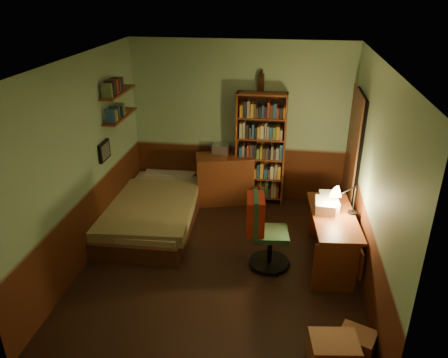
# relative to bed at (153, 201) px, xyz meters

# --- Properties ---
(floor) EXTENTS (3.50, 4.00, 0.02)m
(floor) POSITION_rel_bed_xyz_m (1.19, -0.95, -0.35)
(floor) COLOR black
(floor) RESTS_ON ground
(ceiling) EXTENTS (3.50, 4.00, 0.02)m
(ceiling) POSITION_rel_bed_xyz_m (1.19, -0.95, 2.27)
(ceiling) COLOR silver
(ceiling) RESTS_ON wall_back
(wall_back) EXTENTS (3.50, 0.02, 2.60)m
(wall_back) POSITION_rel_bed_xyz_m (1.19, 1.06, 0.96)
(wall_back) COLOR gray
(wall_back) RESTS_ON ground
(wall_left) EXTENTS (0.02, 4.00, 2.60)m
(wall_left) POSITION_rel_bed_xyz_m (-0.57, -0.95, 0.96)
(wall_left) COLOR gray
(wall_left) RESTS_ON ground
(wall_right) EXTENTS (0.02, 4.00, 2.60)m
(wall_right) POSITION_rel_bed_xyz_m (2.95, -0.95, 0.96)
(wall_right) COLOR gray
(wall_right) RESTS_ON ground
(wall_front) EXTENTS (3.50, 0.02, 2.60)m
(wall_front) POSITION_rel_bed_xyz_m (1.19, -2.96, 0.96)
(wall_front) COLOR gray
(wall_front) RESTS_ON ground
(doorway) EXTENTS (0.06, 0.90, 2.00)m
(doorway) POSITION_rel_bed_xyz_m (2.91, 0.35, 0.66)
(doorway) COLOR black
(doorway) RESTS_ON ground
(door_trim) EXTENTS (0.02, 0.98, 2.08)m
(door_trim) POSITION_rel_bed_xyz_m (2.88, 0.35, 0.66)
(door_trim) COLOR #462515
(door_trim) RESTS_ON ground
(bed) EXTENTS (1.28, 2.32, 0.68)m
(bed) POSITION_rel_bed_xyz_m (0.00, 0.00, 0.00)
(bed) COLOR olive
(bed) RESTS_ON ground
(dresser) EXTENTS (1.00, 0.67, 0.81)m
(dresser) POSITION_rel_bed_xyz_m (0.97, 0.81, 0.06)
(dresser) COLOR #642D16
(dresser) RESTS_ON ground
(mini_stereo) EXTENTS (0.28, 0.22, 0.14)m
(mini_stereo) POSITION_rel_bed_xyz_m (0.90, 0.94, 0.54)
(mini_stereo) COLOR #B2B2B7
(mini_stereo) RESTS_ON dresser
(bookshelf) EXTENTS (0.79, 0.25, 1.84)m
(bookshelf) POSITION_rel_bed_xyz_m (1.54, 0.90, 0.58)
(bookshelf) COLOR #642D16
(bookshelf) RESTS_ON ground
(bottle_left) EXTENTS (0.07, 0.07, 0.24)m
(bottle_left) POSITION_rel_bed_xyz_m (1.48, 1.01, 1.62)
(bottle_left) COLOR black
(bottle_left) RESTS_ON bookshelf
(bottle_right) EXTENTS (0.08, 0.08, 0.27)m
(bottle_right) POSITION_rel_bed_xyz_m (1.52, 1.01, 1.63)
(bottle_right) COLOR black
(bottle_right) RESTS_ON bookshelf
(desk) EXTENTS (0.64, 1.33, 0.69)m
(desk) POSITION_rel_bed_xyz_m (2.59, -0.70, 0.00)
(desk) COLOR #642D16
(desk) RESTS_ON ground
(paper_stack) EXTENTS (0.26, 0.34, 0.14)m
(paper_stack) POSITION_rel_bed_xyz_m (2.48, -0.58, 0.42)
(paper_stack) COLOR silver
(paper_stack) RESTS_ON desk
(desk_lamp) EXTENTS (0.22, 0.22, 0.61)m
(desk_lamp) POSITION_rel_bed_xyz_m (2.83, -0.61, 0.65)
(desk_lamp) COLOR black
(desk_lamp) RESTS_ON desk
(office_chair) EXTENTS (0.50, 0.45, 0.92)m
(office_chair) POSITION_rel_bed_xyz_m (1.82, -0.90, 0.12)
(office_chair) COLOR #2A4C32
(office_chair) RESTS_ON ground
(red_jacket) EXTENTS (0.29, 0.43, 0.47)m
(red_jacket) POSITION_rel_bed_xyz_m (1.97, -0.94, 0.81)
(red_jacket) COLOR #B12617
(red_jacket) RESTS_ON office_chair
(wall_shelf_lower) EXTENTS (0.20, 0.90, 0.03)m
(wall_shelf_lower) POSITION_rel_bed_xyz_m (-0.45, 0.15, 1.26)
(wall_shelf_lower) COLOR #642D16
(wall_shelf_lower) RESTS_ON wall_left
(wall_shelf_upper) EXTENTS (0.20, 0.90, 0.03)m
(wall_shelf_upper) POSITION_rel_bed_xyz_m (-0.45, 0.15, 1.61)
(wall_shelf_upper) COLOR #642D16
(wall_shelf_upper) RESTS_ON wall_left
(framed_picture) EXTENTS (0.04, 0.32, 0.26)m
(framed_picture) POSITION_rel_bed_xyz_m (-0.53, -0.35, 0.91)
(framed_picture) COLOR black
(framed_picture) RESTS_ON wall_left
(cardboard_box_a) EXTENTS (0.49, 0.41, 0.33)m
(cardboard_box_a) POSITION_rel_bed_xyz_m (2.50, -2.47, -0.17)
(cardboard_box_a) COLOR #976445
(cardboard_box_a) RESTS_ON ground
(cardboard_box_b) EXTENTS (0.42, 0.39, 0.24)m
(cardboard_box_b) POSITION_rel_bed_xyz_m (2.75, -2.25, -0.22)
(cardboard_box_b) COLOR #976445
(cardboard_box_b) RESTS_ON ground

